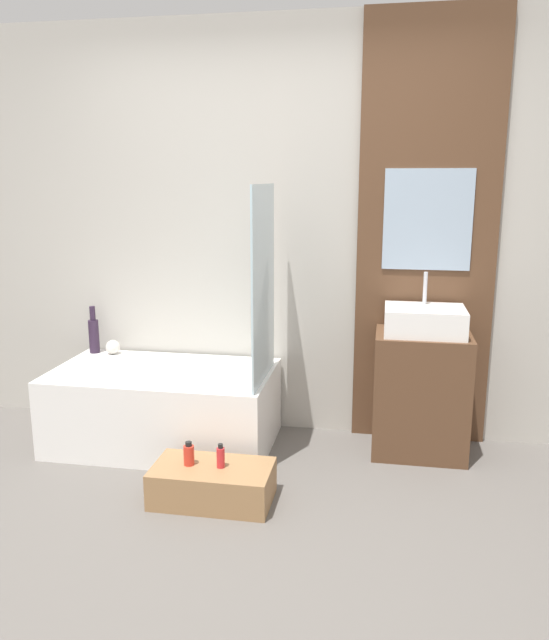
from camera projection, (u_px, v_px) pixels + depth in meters
The scene contains 12 objects.
ground_plane at pixel (218, 560), 2.74m from camera, with size 12.00×12.00×0.00m, color #605B56.
wall_tiled_back at pixel (279, 233), 3.97m from camera, with size 4.20×0.06×2.60m, color #B7B2A8.
wall_wood_accent at pixel (427, 235), 3.76m from camera, with size 0.83×0.04×2.60m.
bathtub at pixel (164, 407), 3.90m from camera, with size 1.35×0.77×0.48m.
glass_shower_screen at pixel (263, 285), 3.56m from camera, with size 0.01×0.62×1.12m, color silver.
wooden_step_bench at pixel (213, 483), 3.22m from camera, with size 0.62×0.34×0.19m, color #997047.
vanity_cabinet at pixel (420, 394), 3.75m from camera, with size 0.55×0.42×0.75m, color brown.
sink at pixel (424, 321), 3.65m from camera, with size 0.46×0.36×0.35m.
vase_tall_dark at pixel (94, 334), 4.20m from camera, with size 0.07×0.07×0.32m.
vase_round_light at pixel (113, 347), 4.18m from camera, with size 0.09×0.09×0.09m, color silver.
bottle_soap_primary at pixel (189, 454), 3.21m from camera, with size 0.05×0.05×0.13m.
bottle_soap_secondary at pixel (221, 457), 3.18m from camera, with size 0.04×0.04×0.13m.
Camera 1 is at (0.67, -2.35, 1.64)m, focal length 35.00 mm.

